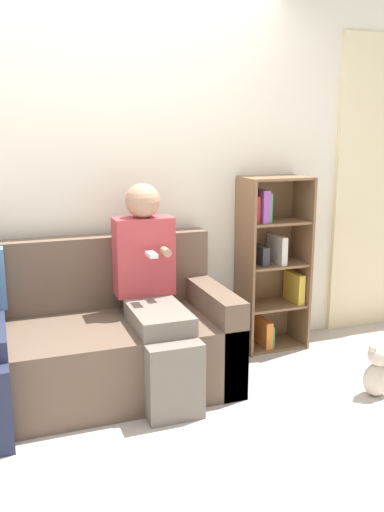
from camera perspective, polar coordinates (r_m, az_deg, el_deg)
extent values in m
plane|color=#BCB2A8|center=(3.13, -4.84, -17.22)|extent=(14.00, 14.00, 0.00)
cube|color=silver|center=(3.67, -9.26, 8.16)|extent=(10.00, 0.06, 2.55)
cube|color=beige|center=(4.58, 19.10, 6.89)|extent=(0.82, 0.04, 2.29)
cube|color=brown|center=(3.34, -10.64, -11.16)|extent=(1.76, 0.67, 0.44)
cube|color=brown|center=(3.64, -11.90, -5.14)|extent=(1.76, 0.17, 0.91)
cube|color=brown|center=(3.50, 2.45, -8.28)|extent=(0.16, 0.67, 0.61)
cube|color=#70665B|center=(3.07, -1.76, -13.16)|extent=(0.32, 0.12, 0.44)
cube|color=#70665B|center=(3.23, -3.48, -6.51)|extent=(0.32, 0.48, 0.11)
cube|color=#B73D42|center=(3.45, -5.10, -0.03)|extent=(0.37, 0.17, 0.50)
sphere|color=tan|center=(3.39, -5.22, 5.80)|extent=(0.22, 0.22, 0.22)
cylinder|color=tan|center=(3.34, -2.81, 0.45)|extent=(0.05, 0.10, 0.05)
cube|color=white|center=(3.26, -4.28, 0.14)|extent=(0.05, 0.12, 0.02)
cube|color=brown|center=(3.88, 5.55, -1.12)|extent=(0.02, 0.32, 1.26)
cube|color=brown|center=(4.10, 11.36, -0.57)|extent=(0.02, 0.32, 1.26)
cube|color=brown|center=(4.11, 7.54, -0.37)|extent=(0.48, 0.02, 1.26)
cube|color=brown|center=(4.18, 8.25, -9.16)|extent=(0.44, 0.28, 0.02)
cube|color=brown|center=(4.07, 8.39, -5.10)|extent=(0.44, 0.28, 0.02)
cube|color=brown|center=(3.99, 8.53, -0.84)|extent=(0.44, 0.28, 0.02)
cube|color=brown|center=(3.92, 8.69, 3.58)|extent=(0.44, 0.28, 0.02)
cube|color=brown|center=(3.89, 8.84, 8.11)|extent=(0.44, 0.28, 0.02)
cube|color=beige|center=(3.97, 8.93, 0.73)|extent=(0.05, 0.24, 0.20)
cube|color=gold|center=(4.12, 10.68, -3.21)|extent=(0.05, 0.23, 0.22)
cube|color=#429956|center=(4.12, 7.73, -8.12)|extent=(0.05, 0.20, 0.16)
cube|color=#C63838|center=(3.83, 6.38, 4.96)|extent=(0.04, 0.18, 0.19)
cube|color=#429956|center=(3.86, 7.54, 5.15)|extent=(0.03, 0.21, 0.21)
cube|color=#333338|center=(3.92, 7.18, 0.12)|extent=(0.05, 0.20, 0.14)
cube|color=#934CA3|center=(3.85, 7.10, 5.30)|extent=(0.05, 0.24, 0.23)
cube|color=orange|center=(4.11, 7.43, -7.90)|extent=(0.05, 0.24, 0.20)
ellipsoid|color=beige|center=(3.55, 18.82, -12.20)|extent=(0.17, 0.14, 0.21)
sphere|color=beige|center=(3.49, 19.01, -9.86)|extent=(0.13, 0.13, 0.13)
sphere|color=beige|center=(3.44, 18.49, -9.20)|extent=(0.05, 0.05, 0.05)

